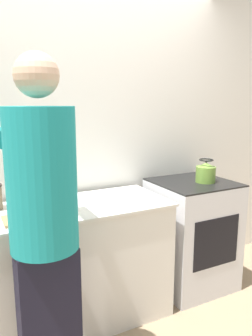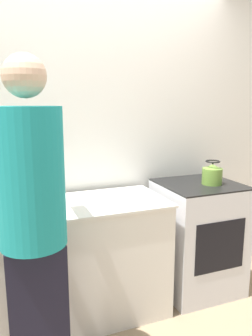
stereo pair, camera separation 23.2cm
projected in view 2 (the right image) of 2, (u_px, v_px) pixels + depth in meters
ground_plane at (115, 333)px, 2.30m from camera, size 12.00×12.00×0.00m
wall_back at (86, 139)px, 2.67m from camera, size 8.00×0.05×2.60m
counter at (54, 265)px, 2.36m from camera, size 1.66×0.62×0.88m
oven at (197, 236)px, 2.79m from camera, size 0.64×0.62×0.94m
person at (33, 219)px, 1.71m from camera, size 0.39×0.63×1.82m
cutting_board at (33, 214)px, 2.09m from camera, size 0.39×0.19×0.02m
knife at (27, 213)px, 2.06m from camera, size 0.21×0.09×0.01m
kettle at (212, 174)px, 2.66m from camera, size 0.16×0.16×0.20m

